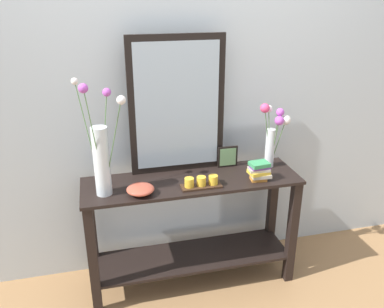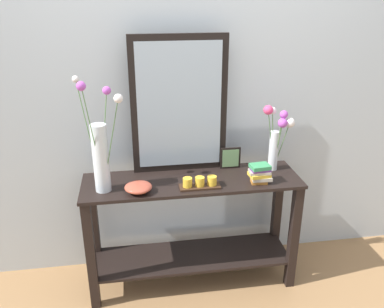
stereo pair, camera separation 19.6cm
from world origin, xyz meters
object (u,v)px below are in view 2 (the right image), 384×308
at_px(decorative_bowl, 138,187).
at_px(book_stack, 260,173).
at_px(console_table, 192,221).
at_px(candle_tray, 200,183).
at_px(vase_right, 277,135).
at_px(picture_frame_small, 230,158).
at_px(tall_vase_left, 101,152).
at_px(mirror_leaning, 179,106).

xyz_separation_m(decorative_bowl, book_stack, (0.74, 0.01, 0.03)).
height_order(console_table, candle_tray, candle_tray).
xyz_separation_m(vase_right, decorative_bowl, (-0.89, -0.17, -0.21)).
bearing_deg(vase_right, decorative_bowl, -168.91).
relative_size(vase_right, picture_frame_small, 3.06).
relative_size(candle_tray, decorative_bowl, 1.52).
height_order(vase_right, candle_tray, vase_right).
relative_size(tall_vase_left, vase_right, 1.52).
xyz_separation_m(console_table, tall_vase_left, (-0.53, -0.06, 0.55)).
xyz_separation_m(tall_vase_left, candle_tray, (0.56, -0.05, -0.22)).
relative_size(vase_right, book_stack, 3.13).
bearing_deg(decorative_bowl, candle_tray, 0.56).
bearing_deg(book_stack, mirror_leaning, 149.27).
height_order(mirror_leaning, book_stack, mirror_leaning).
xyz_separation_m(picture_frame_small, decorative_bowl, (-0.61, -0.25, -0.04)).
distance_m(decorative_bowl, book_stack, 0.74).
relative_size(tall_vase_left, book_stack, 4.78).
height_order(mirror_leaning, vase_right, mirror_leaning).
height_order(candle_tray, decorative_bowl, candle_tray).
bearing_deg(mirror_leaning, console_table, -72.14).
height_order(tall_vase_left, candle_tray, tall_vase_left).
height_order(mirror_leaning, tall_vase_left, mirror_leaning).
xyz_separation_m(mirror_leaning, decorative_bowl, (-0.28, -0.28, -0.40)).
bearing_deg(decorative_bowl, vase_right, 11.09).
bearing_deg(mirror_leaning, tall_vase_left, -154.69).
bearing_deg(decorative_bowl, picture_frame_small, 22.25).
distance_m(mirror_leaning, book_stack, 0.64).
bearing_deg(tall_vase_left, vase_right, 6.33).
xyz_separation_m(console_table, book_stack, (0.40, -0.10, 0.36)).
xyz_separation_m(tall_vase_left, vase_right, (1.09, 0.12, -0.00)).
distance_m(tall_vase_left, book_stack, 0.95).
xyz_separation_m(candle_tray, book_stack, (0.37, 0.01, 0.03)).
height_order(console_table, vase_right, vase_right).
bearing_deg(book_stack, picture_frame_small, 117.59).
distance_m(console_table, picture_frame_small, 0.48).
distance_m(tall_vase_left, picture_frame_small, 0.85).
height_order(candle_tray, picture_frame_small, picture_frame_small).
xyz_separation_m(console_table, vase_right, (0.55, 0.06, 0.54)).
distance_m(console_table, decorative_bowl, 0.49).
bearing_deg(book_stack, tall_vase_left, 177.36).
height_order(vase_right, decorative_bowl, vase_right).
bearing_deg(candle_tray, decorative_bowl, -179.44).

